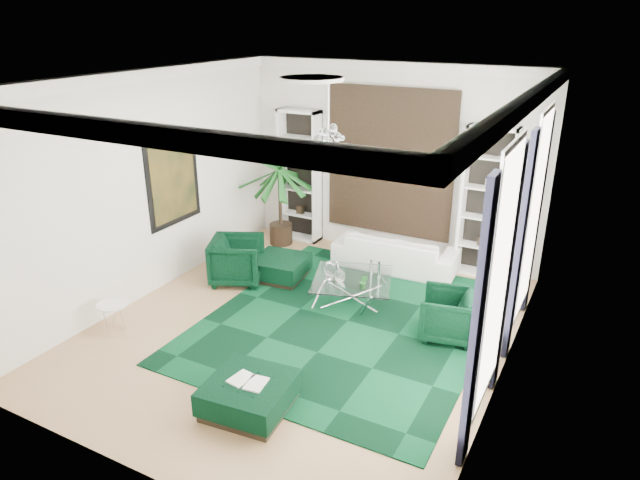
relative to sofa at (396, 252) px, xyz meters
The scene contains 30 objects.
floor 2.83m from the sofa, 99.49° to the right, with size 6.00×7.00×0.02m, color tan.
ceiling 4.46m from the sofa, 99.49° to the right, with size 6.00×7.00×0.02m, color white.
wall_back 1.79m from the sofa, 122.04° to the left, with size 6.00×0.02×3.80m, color silver.
wall_front 6.49m from the sofa, 94.22° to the right, with size 6.00×0.02×3.80m, color silver.
wall_left 4.71m from the sofa, 141.43° to the right, with size 0.02×7.00×3.80m, color silver.
wall_right 4.07m from the sofa, 47.40° to the right, with size 0.02×7.00×3.80m, color silver.
crown_molding 4.38m from the sofa, 99.49° to the right, with size 6.00×7.00×0.18m, color white, non-canonical shape.
ceiling_medallion 4.25m from the sofa, 100.62° to the right, with size 0.90×0.90×0.05m, color white.
tapestry 1.77m from the sofa, 123.87° to the left, with size 2.50×0.06×2.80m, color black.
shelving_left 2.69m from the sofa, 167.39° to the left, with size 0.90×0.38×2.80m, color white, non-canonical shape.
shelving_right 1.90m from the sofa, 19.96° to the left, with size 0.90×0.38×2.80m, color white, non-canonical shape.
painting 4.33m from the sofa, 147.70° to the right, with size 0.04×1.30×1.60m, color black.
window_near 4.72m from the sofa, 55.45° to the right, with size 0.03×1.10×2.90m, color white.
curtain_near_a 5.27m from the sofa, 60.75° to the right, with size 0.07×0.30×3.25m, color black.
curtain_near_b 4.03m from the sofa, 49.23° to the right, with size 0.07×0.30×3.25m, color black.
window_far 3.23m from the sofa, 26.68° to the right, with size 0.03×1.10×2.90m, color white.
curtain_far_a 3.48m from the sofa, 39.44° to the right, with size 0.07×0.30×3.25m, color black.
curtain_far_b 2.86m from the sofa, 11.12° to the right, with size 0.07×0.30×3.25m, color black.
rug 2.33m from the sofa, 88.10° to the right, with size 4.20×5.00×0.02m, color black.
sofa is the anchor object (origin of this frame).
armchair_left 3.02m from the sofa, 141.42° to the right, with size 0.90×0.92×0.84m, color black.
armchair_right 2.55m from the sofa, 51.20° to the right, with size 0.79×0.82×0.74m, color black.
coffee_table 1.65m from the sofa, 95.40° to the right, with size 1.29×1.29×0.44m, color white, non-canonical shape.
ottoman_side 2.24m from the sofa, 140.91° to the right, with size 0.92×0.92×0.41m, color black.
ottoman_front 4.83m from the sofa, 90.94° to the right, with size 1.00×1.00×0.40m, color black.
book 4.83m from the sofa, 90.94° to the right, with size 0.47×0.31×0.03m, color white.
side_table 5.20m from the sofa, 125.43° to the right, with size 0.47×0.47×0.45m, color white.
palm 2.82m from the sofa, behind, with size 1.66×1.66×2.65m, color #19591E, non-canonical shape.
chandelier 3.54m from the sofa, 94.55° to the right, with size 0.70×0.70×0.63m, color white, non-canonical shape.
table_plant 1.93m from the sofa, 85.00° to the right, with size 0.14×0.11×0.25m, color #19591E.
Camera 1 is at (3.90, -6.82, 4.61)m, focal length 32.00 mm.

